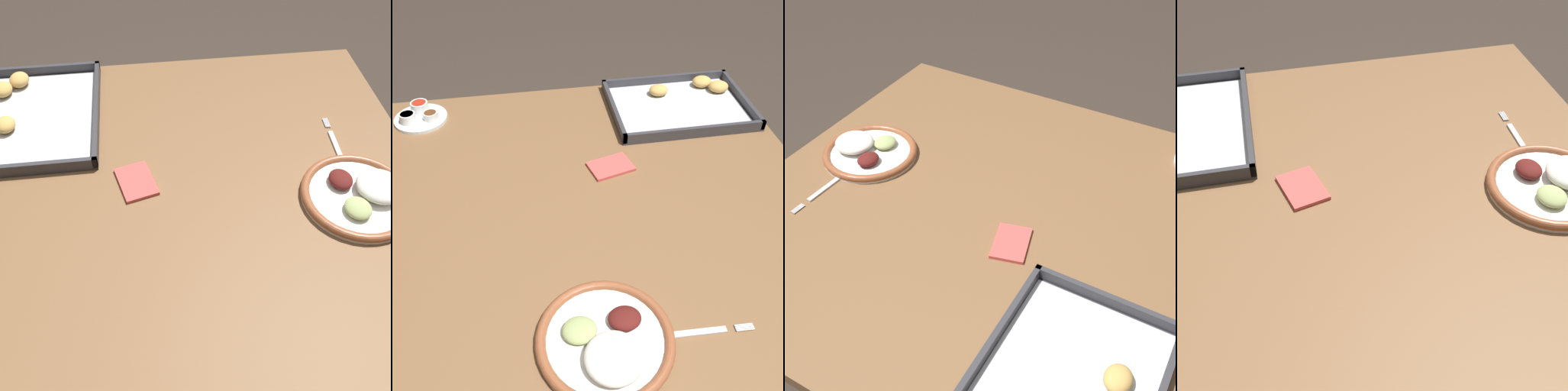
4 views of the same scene
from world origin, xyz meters
TOP-DOWN VIEW (x-y plane):
  - ground_plane at (0.00, 0.00)m, footprint 8.00×8.00m
  - dining_table at (0.00, 0.00)m, footprint 1.12×1.10m
  - dinner_plate at (-0.04, -0.36)m, footprint 0.25×0.25m
  - fork at (0.11, -0.37)m, footprint 0.22×0.02m
  - saucer_plate at (-0.44, 0.44)m, footprint 0.15×0.15m
  - baking_tray at (0.34, 0.38)m, footprint 0.42×0.31m
  - napkin at (0.07, 0.13)m, footprint 0.13×0.10m

SIDE VIEW (x-z plane):
  - ground_plane at x=0.00m, z-range 0.00..0.00m
  - dining_table at x=0.00m, z-range 0.28..1.04m
  - fork at x=0.11m, z-range 0.76..0.77m
  - napkin at x=0.07m, z-range 0.76..0.77m
  - baking_tray at x=0.34m, z-range 0.75..0.80m
  - dinner_plate at x=-0.04m, z-range 0.75..0.80m
  - saucer_plate at x=-0.44m, z-range 0.76..0.80m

